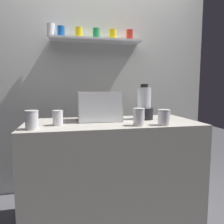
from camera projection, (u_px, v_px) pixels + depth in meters
name	position (u px, v px, depth m)	size (l,w,h in m)	color
ground_plane	(112.00, 223.00, 1.86)	(8.00, 8.00, 0.00)	#4C4C51
counter	(112.00, 174.00, 1.81)	(1.40, 0.64, 0.90)	#9E998E
back_wall_unit	(98.00, 80.00, 2.46)	(2.60, 0.24, 2.50)	silver
carrot_display_bin	(97.00, 111.00, 1.80)	(0.36, 0.25, 0.24)	white
blender_pitcher	(144.00, 105.00, 1.88)	(0.16, 0.16, 0.31)	black
juice_cup_beet_far_left	(32.00, 121.00, 1.43)	(0.09, 0.09, 0.13)	white
juice_cup_mango_left	(58.00, 119.00, 1.58)	(0.08, 0.08, 0.11)	white
juice_cup_pomegranate_middle	(139.00, 118.00, 1.57)	(0.09, 0.09, 0.13)	white
juice_cup_mango_right	(164.00, 118.00, 1.59)	(0.09, 0.09, 0.12)	white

